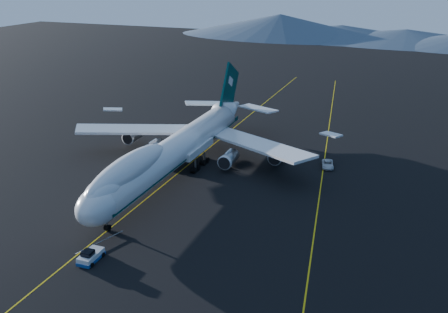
% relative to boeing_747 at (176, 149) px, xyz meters
% --- Properties ---
extents(ground, '(500.00, 500.00, 0.00)m').
position_rel_boeing_747_xyz_m(ground, '(-0.00, -0.03, -5.81)').
color(ground, black).
rests_on(ground, ground).
extents(taxiway_line_main, '(0.25, 220.00, 0.01)m').
position_rel_boeing_747_xyz_m(taxiway_line_main, '(-0.00, -0.03, -5.80)').
color(taxiway_line_main, gold).
rests_on(taxiway_line_main, ground).
extents(taxiway_line_side, '(28.08, 198.09, 0.01)m').
position_rel_boeing_747_xyz_m(taxiway_line_side, '(30.00, 9.97, -5.80)').
color(taxiway_line_side, gold).
rests_on(taxiway_line_side, ground).
extents(boeing_747, '(59.62, 72.43, 19.37)m').
position_rel_boeing_747_xyz_m(boeing_747, '(0.00, 0.00, 0.00)').
color(boeing_747, silver).
rests_on(boeing_747, ground).
extents(pushback_tug, '(2.79, 4.73, 2.03)m').
position_rel_boeing_747_xyz_m(pushback_tug, '(3.00, -35.51, -5.17)').
color(pushback_tug, silver).
rests_on(pushback_tug, ground).
extents(service_van, '(3.57, 5.72, 1.47)m').
position_rel_boeing_747_xyz_m(service_van, '(30.00, 16.29, -5.08)').
color(service_van, silver).
rests_on(service_van, ground).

